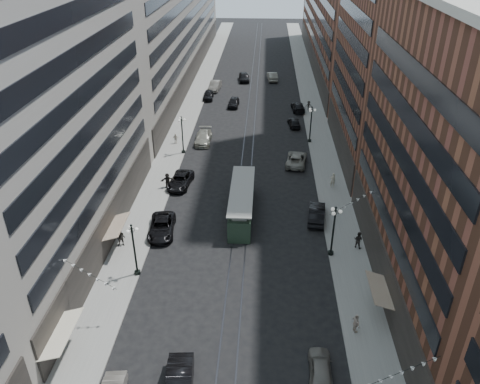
% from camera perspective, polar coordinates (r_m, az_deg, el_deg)
% --- Properties ---
extents(ground, '(220.00, 220.00, 0.00)m').
position_cam_1_polar(ground, '(71.61, 1.07, 6.23)').
color(ground, black).
rests_on(ground, ground).
extents(sidewalk_west, '(4.00, 180.00, 0.15)m').
position_cam_1_polar(sidewalk_west, '(81.91, -6.47, 9.17)').
color(sidewalk_west, gray).
rests_on(sidewalk_west, ground).
extents(sidewalk_east, '(4.00, 180.00, 0.15)m').
position_cam_1_polar(sidewalk_east, '(81.30, 9.21, 8.82)').
color(sidewalk_east, gray).
rests_on(sidewalk_east, ground).
extents(rail_west, '(0.12, 180.00, 0.02)m').
position_cam_1_polar(rail_west, '(80.90, 0.84, 9.05)').
color(rail_west, '#2D2D33').
rests_on(rail_west, ground).
extents(rail_east, '(0.12, 180.00, 0.02)m').
position_cam_1_polar(rail_east, '(80.87, 1.84, 9.03)').
color(rail_east, '#2D2D33').
rests_on(rail_east, ground).
extents(building_west_mid, '(8.00, 36.00, 28.00)m').
position_cam_1_polar(building_west_mid, '(45.56, -22.35, 8.93)').
color(building_west_mid, gray).
rests_on(building_west_mid, ground).
extents(building_west_far, '(8.00, 90.00, 26.00)m').
position_cam_1_polar(building_west_far, '(104.64, -8.05, 20.87)').
color(building_west_far, gray).
rests_on(building_west_far, ground).
extents(building_east_mid, '(8.00, 30.00, 24.00)m').
position_cam_1_polar(building_east_mid, '(40.28, 24.31, 2.78)').
color(building_east_mid, brown).
rests_on(building_east_mid, ground).
extents(building_east_far, '(8.00, 72.00, 24.00)m').
position_cam_1_polar(building_east_far, '(112.88, 11.33, 20.73)').
color(building_east_far, brown).
rests_on(building_east_far, ground).
extents(lamppost_sw_far, '(1.03, 1.14, 5.52)m').
position_cam_1_polar(lamppost_sw_far, '(43.68, -12.78, -6.69)').
color(lamppost_sw_far, black).
rests_on(lamppost_sw_far, sidewalk_west).
extents(lamppost_sw_mid, '(1.03, 1.14, 5.52)m').
position_cam_1_polar(lamppost_sw_mid, '(66.75, -7.05, 7.09)').
color(lamppost_sw_mid, black).
rests_on(lamppost_sw_mid, sidewalk_west).
extents(lamppost_se_far, '(1.03, 1.14, 5.52)m').
position_cam_1_polar(lamppost_se_far, '(45.94, 11.33, -4.50)').
color(lamppost_se_far, black).
rests_on(lamppost_se_far, sidewalk_east).
extents(lamppost_se_mid, '(1.03, 1.14, 5.52)m').
position_cam_1_polar(lamppost_se_mid, '(70.75, 8.64, 8.30)').
color(lamppost_se_mid, black).
rests_on(lamppost_se_mid, sidewalk_east).
extents(streetcar, '(2.56, 11.59, 3.21)m').
position_cam_1_polar(streetcar, '(52.35, 0.21, -1.36)').
color(streetcar, '#253B2A').
rests_on(streetcar, ground).
extents(car_2, '(3.08, 5.81, 1.56)m').
position_cam_1_polar(car_2, '(50.28, -9.53, -4.21)').
color(car_2, black).
rests_on(car_2, ground).
extents(car_4, '(1.78, 4.14, 1.39)m').
position_cam_1_polar(car_4, '(36.51, 9.79, -20.40)').
color(car_4, slate).
rests_on(car_4, ground).
extents(pedestrian_2, '(0.92, 0.52, 1.89)m').
position_cam_1_polar(pedestrian_2, '(48.89, -14.32, -5.43)').
color(pedestrian_2, black).
rests_on(pedestrian_2, sidewalk_west).
extents(pedestrian_4, '(0.77, 1.12, 1.74)m').
position_cam_1_polar(pedestrian_4, '(39.60, 13.95, -15.29)').
color(pedestrian_4, beige).
rests_on(pedestrian_4, sidewalk_east).
extents(car_7, '(3.08, 5.60, 1.49)m').
position_cam_1_polar(car_7, '(59.04, -7.28, 1.40)').
color(car_7, black).
rests_on(car_7, ground).
extents(car_8, '(2.32, 5.65, 1.64)m').
position_cam_1_polar(car_8, '(71.04, -4.48, 6.65)').
color(car_8, gray).
rests_on(car_8, ground).
extents(car_9, '(1.98, 4.60, 1.55)m').
position_cam_1_polar(car_9, '(90.22, -3.90, 11.70)').
color(car_9, black).
rests_on(car_9, ground).
extents(car_10, '(2.35, 5.15, 1.64)m').
position_cam_1_polar(car_10, '(52.43, 9.33, -2.60)').
color(car_10, black).
rests_on(car_10, ground).
extents(car_11, '(3.32, 5.89, 1.55)m').
position_cam_1_polar(car_11, '(64.51, 6.88, 4.02)').
color(car_11, gray).
rests_on(car_11, ground).
extents(car_12, '(2.53, 5.27, 1.48)m').
position_cam_1_polar(car_12, '(84.61, 7.08, 10.29)').
color(car_12, black).
rests_on(car_12, ground).
extents(car_13, '(2.05, 4.62, 1.55)m').
position_cam_1_polar(car_13, '(86.06, -0.79, 10.87)').
color(car_13, black).
rests_on(car_13, ground).
extents(car_14, '(2.44, 5.52, 1.76)m').
position_cam_1_polar(car_14, '(102.08, 3.95, 13.89)').
color(car_14, gray).
rests_on(car_14, ground).
extents(pedestrian_5, '(1.81, 1.00, 1.88)m').
position_cam_1_polar(pedestrian_5, '(58.58, -8.83, 1.42)').
color(pedestrian_5, black).
rests_on(pedestrian_5, sidewalk_west).
extents(pedestrian_6, '(0.89, 0.43, 1.50)m').
position_cam_1_polar(pedestrian_6, '(70.88, -7.85, 6.48)').
color(pedestrian_6, beige).
rests_on(pedestrian_6, sidewalk_west).
extents(pedestrian_7, '(1.01, 0.90, 1.83)m').
position_cam_1_polar(pedestrian_7, '(48.64, 14.21, -5.66)').
color(pedestrian_7, black).
rests_on(pedestrian_7, sidewalk_east).
extents(pedestrian_8, '(0.77, 0.59, 1.90)m').
position_cam_1_polar(pedestrian_8, '(59.10, 11.24, 1.46)').
color(pedestrian_8, '#BFB79E').
rests_on(pedestrian_8, sidewalk_east).
extents(pedestrian_9, '(1.08, 0.45, 1.66)m').
position_cam_1_polar(pedestrian_9, '(84.67, 8.36, 10.39)').
color(pedestrian_9, black).
rests_on(pedestrian_9, sidewalk_east).
extents(car_extra_0, '(2.62, 5.33, 1.75)m').
position_cam_1_polar(car_extra_0, '(101.35, 0.50, 13.84)').
color(car_extra_0, black).
rests_on(car_extra_0, ground).
extents(car_extra_1, '(2.15, 4.39, 1.44)m').
position_cam_1_polar(car_extra_1, '(77.40, 6.61, 8.44)').
color(car_extra_1, black).
rests_on(car_extra_1, ground).
extents(car_extra_2, '(2.41, 5.48, 1.75)m').
position_cam_1_polar(car_extra_2, '(95.53, -3.08, 12.81)').
color(car_extra_2, slate).
rests_on(car_extra_2, ground).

